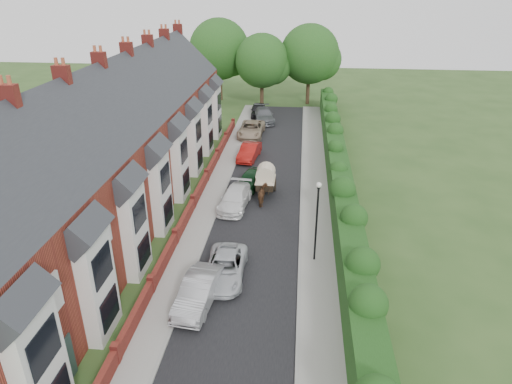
# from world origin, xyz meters

# --- Properties ---
(ground) EXTENTS (140.00, 140.00, 0.00)m
(ground) POSITION_xyz_m (0.00, 0.00, 0.00)
(ground) COLOR #2D4C1E
(ground) RESTS_ON ground
(road) EXTENTS (6.00, 58.00, 0.02)m
(road) POSITION_xyz_m (-0.50, 11.00, 0.01)
(road) COLOR black
(road) RESTS_ON ground
(pavement_hedge_side) EXTENTS (2.20, 58.00, 0.12)m
(pavement_hedge_side) POSITION_xyz_m (3.60, 11.00, 0.06)
(pavement_hedge_side) COLOR #9B9993
(pavement_hedge_side) RESTS_ON ground
(pavement_house_side) EXTENTS (1.70, 58.00, 0.12)m
(pavement_house_side) POSITION_xyz_m (-4.35, 11.00, 0.06)
(pavement_house_side) COLOR #9B9993
(pavement_house_side) RESTS_ON ground
(kerb_hedge_side) EXTENTS (0.18, 58.00, 0.13)m
(kerb_hedge_side) POSITION_xyz_m (2.55, 11.00, 0.07)
(kerb_hedge_side) COLOR gray
(kerb_hedge_side) RESTS_ON ground
(kerb_house_side) EXTENTS (0.18, 58.00, 0.13)m
(kerb_house_side) POSITION_xyz_m (-3.55, 11.00, 0.07)
(kerb_house_side) COLOR gray
(kerb_house_side) RESTS_ON ground
(hedge) EXTENTS (2.10, 58.00, 2.85)m
(hedge) POSITION_xyz_m (5.40, 11.00, 1.60)
(hedge) COLOR #193B12
(hedge) RESTS_ON ground
(terrace_row) EXTENTS (9.05, 40.50, 11.50)m
(terrace_row) POSITION_xyz_m (-10.87, 9.98, 4.47)
(terrace_row) COLOR #943725
(terrace_row) RESTS_ON ground
(garden_wall_row) EXTENTS (0.35, 40.35, 1.10)m
(garden_wall_row) POSITION_xyz_m (-5.35, 10.00, 0.46)
(garden_wall_row) COLOR maroon
(garden_wall_row) RESTS_ON ground
(lamppost) EXTENTS (0.32, 0.32, 5.16)m
(lamppost) POSITION_xyz_m (3.40, 4.00, 3.30)
(lamppost) COLOR black
(lamppost) RESTS_ON ground
(tree_far_left) EXTENTS (7.14, 6.80, 9.29)m
(tree_far_left) POSITION_xyz_m (-2.65, 40.08, 5.71)
(tree_far_left) COLOR #332316
(tree_far_left) RESTS_ON ground
(tree_far_right) EXTENTS (7.98, 7.60, 10.31)m
(tree_far_right) POSITION_xyz_m (3.39, 42.08, 6.31)
(tree_far_right) COLOR #332316
(tree_far_right) RESTS_ON ground
(tree_far_back) EXTENTS (8.40, 8.00, 10.82)m
(tree_far_back) POSITION_xyz_m (-8.59, 43.08, 6.62)
(tree_far_back) COLOR #332316
(tree_far_back) RESTS_ON ground
(car_silver_a) EXTENTS (2.06, 4.67, 1.49)m
(car_silver_a) POSITION_xyz_m (-2.65, -0.60, 0.74)
(car_silver_a) COLOR #9D9CA1
(car_silver_a) RESTS_ON ground
(car_silver_b) EXTENTS (2.26, 4.77, 1.32)m
(car_silver_b) POSITION_xyz_m (-1.64, 1.81, 0.66)
(car_silver_b) COLOR silver
(car_silver_b) RESTS_ON ground
(car_white) EXTENTS (2.34, 4.89, 1.37)m
(car_white) POSITION_xyz_m (-2.36, 10.60, 0.69)
(car_white) COLOR white
(car_white) RESTS_ON ground
(car_green) EXTENTS (2.57, 4.29, 1.37)m
(car_green) POSITION_xyz_m (-1.60, 14.23, 0.68)
(car_green) COLOR #0F3317
(car_green) RESTS_ON ground
(car_red) EXTENTS (2.04, 4.50, 1.43)m
(car_red) POSITION_xyz_m (-2.42, 20.55, 0.72)
(car_red) COLOR #A01511
(car_red) RESTS_ON ground
(car_beige) EXTENTS (2.69, 5.54, 1.52)m
(car_beige) POSITION_xyz_m (-3.00, 27.40, 0.76)
(car_beige) COLOR tan
(car_beige) RESTS_ON ground
(car_grey) EXTENTS (3.16, 5.62, 1.54)m
(car_grey) POSITION_xyz_m (-2.13, 33.00, 0.77)
(car_grey) COLOR #595C61
(car_grey) RESTS_ON ground
(car_black) EXTENTS (2.12, 4.61, 1.53)m
(car_black) POSITION_xyz_m (-2.97, 35.19, 0.77)
(car_black) COLOR black
(car_black) RESTS_ON ground
(horse) EXTENTS (0.88, 1.78, 1.47)m
(horse) POSITION_xyz_m (-0.29, 11.21, 0.73)
(horse) COLOR #53331E
(horse) RESTS_ON ground
(horse_cart) EXTENTS (1.54, 3.41, 2.46)m
(horse_cart) POSITION_xyz_m (-0.29, 13.09, 1.41)
(horse_cart) COLOR black
(horse_cart) RESTS_ON ground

